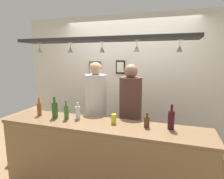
# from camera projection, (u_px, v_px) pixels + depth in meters

# --- Properties ---
(ground_plane) EXTENTS (8.00, 8.00, 0.00)m
(ground_plane) POSITION_uv_depth(u_px,v_px,m) (110.00, 176.00, 2.89)
(ground_plane) COLOR olive
(back_wall) EXTENTS (4.40, 0.06, 2.60)m
(back_wall) POSITION_uv_depth(u_px,v_px,m) (128.00, 83.00, 3.69)
(back_wall) COLOR silver
(back_wall) RESTS_ON ground_plane
(bar_counter) EXTENTS (2.70, 0.55, 0.97)m
(bar_counter) POSITION_uv_depth(u_px,v_px,m) (97.00, 152.00, 2.30)
(bar_counter) COLOR brown
(bar_counter) RESTS_ON ground_plane
(overhead_glass_rack) EXTENTS (2.20, 0.36, 0.04)m
(overhead_glass_rack) POSITION_uv_depth(u_px,v_px,m) (102.00, 39.00, 2.26)
(overhead_glass_rack) COLOR black
(hanging_wineglass_far_left) EXTENTS (0.07, 0.07, 0.13)m
(hanging_wineglass_far_left) POSITION_uv_depth(u_px,v_px,m) (40.00, 50.00, 2.51)
(hanging_wineglass_far_left) COLOR silver
(hanging_wineglass_far_left) RESTS_ON overhead_glass_rack
(hanging_wineglass_left) EXTENTS (0.07, 0.07, 0.13)m
(hanging_wineglass_left) POSITION_uv_depth(u_px,v_px,m) (70.00, 49.00, 2.39)
(hanging_wineglass_left) COLOR silver
(hanging_wineglass_left) RESTS_ON overhead_glass_rack
(hanging_wineglass_center_left) EXTENTS (0.07, 0.07, 0.13)m
(hanging_wineglass_center_left) POSITION_uv_depth(u_px,v_px,m) (102.00, 49.00, 2.29)
(hanging_wineglass_center_left) COLOR silver
(hanging_wineglass_center_left) RESTS_ON overhead_glass_rack
(hanging_wineglass_center) EXTENTS (0.07, 0.07, 0.13)m
(hanging_wineglass_center) POSITION_uv_depth(u_px,v_px,m) (137.00, 48.00, 2.08)
(hanging_wineglass_center) COLOR silver
(hanging_wineglass_center) RESTS_ON overhead_glass_rack
(hanging_wineglass_center_right) EXTENTS (0.07, 0.07, 0.13)m
(hanging_wineglass_center_right) POSITION_uv_depth(u_px,v_px,m) (180.00, 48.00, 2.03)
(hanging_wineglass_center_right) COLOR silver
(hanging_wineglass_center_right) RESTS_ON overhead_glass_rack
(person_left_white_patterned_shirt) EXTENTS (0.34, 0.34, 1.73)m
(person_left_white_patterned_shirt) POSITION_uv_depth(u_px,v_px,m) (96.00, 105.00, 3.05)
(person_left_white_patterned_shirt) COLOR #2D334C
(person_left_white_patterned_shirt) RESTS_ON ground_plane
(person_right_brown_shirt) EXTENTS (0.34, 0.34, 1.71)m
(person_right_brown_shirt) POSITION_uv_depth(u_px,v_px,m) (130.00, 109.00, 2.88)
(person_right_brown_shirt) COLOR #2D334C
(person_right_brown_shirt) RESTS_ON ground_plane
(bottle_beer_green_import) EXTENTS (0.06, 0.06, 0.26)m
(bottle_beer_green_import) POSITION_uv_depth(u_px,v_px,m) (66.00, 112.00, 2.56)
(bottle_beer_green_import) COLOR #336B2D
(bottle_beer_green_import) RESTS_ON bar_counter
(bottle_champagne_green) EXTENTS (0.08, 0.08, 0.30)m
(bottle_champagne_green) POSITION_uv_depth(u_px,v_px,m) (55.00, 109.00, 2.62)
(bottle_champagne_green) COLOR #2D5623
(bottle_champagne_green) RESTS_ON bar_counter
(bottle_wine_dark_red) EXTENTS (0.08, 0.08, 0.30)m
(bottle_wine_dark_red) POSITION_uv_depth(u_px,v_px,m) (171.00, 119.00, 2.20)
(bottle_wine_dark_red) COLOR #380F19
(bottle_wine_dark_red) RESTS_ON bar_counter
(bottle_beer_amber_tall) EXTENTS (0.06, 0.06, 0.26)m
(bottle_beer_amber_tall) POSITION_uv_depth(u_px,v_px,m) (39.00, 109.00, 2.73)
(bottle_beer_amber_tall) COLOR brown
(bottle_beer_amber_tall) RESTS_ON bar_counter
(bottle_soda_clear) EXTENTS (0.06, 0.06, 0.23)m
(bottle_soda_clear) POSITION_uv_depth(u_px,v_px,m) (78.00, 112.00, 2.58)
(bottle_soda_clear) COLOR silver
(bottle_soda_clear) RESTS_ON bar_counter
(bottle_beer_brown_stubby) EXTENTS (0.07, 0.07, 0.18)m
(bottle_beer_brown_stubby) POSITION_uv_depth(u_px,v_px,m) (147.00, 122.00, 2.27)
(bottle_beer_brown_stubby) COLOR #512D14
(bottle_beer_brown_stubby) RESTS_ON bar_counter
(drink_can) EXTENTS (0.07, 0.07, 0.12)m
(drink_can) POSITION_uv_depth(u_px,v_px,m) (114.00, 119.00, 2.40)
(drink_can) COLOR yellow
(drink_can) RESTS_ON bar_counter
(picture_frame_caricature) EXTENTS (0.26, 0.02, 0.34)m
(picture_frame_caricature) POSITION_uv_depth(u_px,v_px,m) (95.00, 70.00, 3.82)
(picture_frame_caricature) COLOR brown
(picture_frame_caricature) RESTS_ON back_wall
(picture_frame_crest) EXTENTS (0.18, 0.02, 0.26)m
(picture_frame_crest) POSITION_uv_depth(u_px,v_px,m) (120.00, 67.00, 3.64)
(picture_frame_crest) COLOR black
(picture_frame_crest) RESTS_ON back_wall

